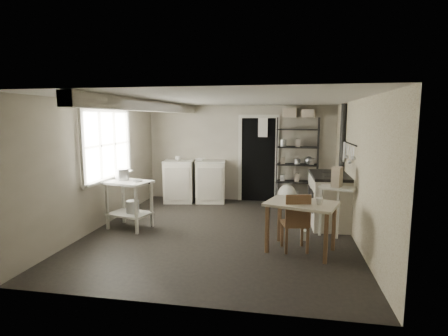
% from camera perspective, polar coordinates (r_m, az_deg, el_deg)
% --- Properties ---
extents(floor, '(5.00, 5.00, 0.00)m').
position_cam_1_polar(floor, '(6.29, -0.49, -10.36)').
color(floor, black).
rests_on(floor, ground).
extents(ceiling, '(5.00, 5.00, 0.00)m').
position_cam_1_polar(ceiling, '(5.97, -0.51, 11.07)').
color(ceiling, beige).
rests_on(ceiling, wall_back).
extents(wall_back, '(4.50, 0.02, 2.30)m').
position_cam_1_polar(wall_back, '(8.48, 2.61, 2.39)').
color(wall_back, '#ABA492').
rests_on(wall_back, ground).
extents(wall_front, '(4.50, 0.02, 2.30)m').
position_cam_1_polar(wall_front, '(3.64, -7.79, -5.32)').
color(wall_front, '#ABA492').
rests_on(wall_front, ground).
extents(wall_left, '(0.02, 5.00, 2.30)m').
position_cam_1_polar(wall_left, '(6.80, -19.47, 0.53)').
color(wall_left, '#ABA492').
rests_on(wall_left, ground).
extents(wall_right, '(0.02, 5.00, 2.30)m').
position_cam_1_polar(wall_right, '(6.03, 21.00, -0.45)').
color(wall_right, '#ABA492').
rests_on(wall_right, ground).
extents(window, '(0.12, 1.76, 1.28)m').
position_cam_1_polar(window, '(6.93, -18.58, 3.61)').
color(window, beige).
rests_on(window, wall_left).
extents(doorway, '(0.96, 0.10, 2.08)m').
position_cam_1_polar(doorway, '(8.42, 5.61, 1.29)').
color(doorway, beige).
rests_on(doorway, ground).
extents(ceiling_beam, '(0.18, 5.00, 0.18)m').
position_cam_1_polar(ceiling_beam, '(6.30, -11.46, 9.84)').
color(ceiling_beam, beige).
rests_on(ceiling_beam, ceiling).
extents(wallpaper_panel, '(0.01, 5.00, 2.30)m').
position_cam_1_polar(wallpaper_panel, '(6.03, 20.91, -0.45)').
color(wallpaper_panel, beige).
rests_on(wallpaper_panel, wall_right).
extents(utensil_rail, '(0.06, 1.20, 0.44)m').
position_cam_1_polar(utensil_rail, '(6.57, 19.69, 3.78)').
color(utensil_rail, '#B9B9BB').
rests_on(utensil_rail, wall_right).
extents(prep_table, '(0.87, 0.72, 0.87)m').
position_cam_1_polar(prep_table, '(6.61, -15.16, -6.12)').
color(prep_table, beige).
rests_on(prep_table, ground).
extents(stockpot, '(0.31, 0.31, 0.27)m').
position_cam_1_polar(stockpot, '(6.67, -16.30, -1.29)').
color(stockpot, '#B9B9BB').
rests_on(stockpot, prep_table).
extents(saucepan, '(0.18, 0.18, 0.10)m').
position_cam_1_polar(saucepan, '(6.43, -13.95, -2.36)').
color(saucepan, '#B9B9BB').
rests_on(saucepan, prep_table).
extents(bucket, '(0.28, 0.28, 0.25)m').
position_cam_1_polar(bucket, '(6.60, -14.69, -6.26)').
color(bucket, '#B9B9BB').
rests_on(bucket, prep_table).
extents(base_cabinets, '(1.60, 0.88, 1.00)m').
position_cam_1_polar(base_cabinets, '(8.44, -4.78, -2.39)').
color(base_cabinets, beige).
rests_on(base_cabinets, ground).
extents(mixing_bowl, '(0.38, 0.38, 0.07)m').
position_cam_1_polar(mixing_bowl, '(8.31, -3.96, 0.92)').
color(mixing_bowl, white).
rests_on(mixing_bowl, base_cabinets).
extents(counter_cup, '(0.15, 0.15, 0.10)m').
position_cam_1_polar(counter_cup, '(8.37, -7.53, 1.03)').
color(counter_cup, white).
rests_on(counter_cup, base_cabinets).
extents(shelf_rack, '(0.97, 0.41, 2.02)m').
position_cam_1_polar(shelf_rack, '(8.24, 11.85, 0.66)').
color(shelf_rack, black).
rests_on(shelf_rack, ground).
extents(shelf_jar, '(0.12, 0.12, 0.20)m').
position_cam_1_polar(shelf_jar, '(8.20, 9.62, 3.65)').
color(shelf_jar, white).
rests_on(shelf_jar, shelf_rack).
extents(storage_box_a, '(0.33, 0.29, 0.21)m').
position_cam_1_polar(storage_box_a, '(8.21, 10.75, 8.09)').
color(storage_box_a, beige).
rests_on(storage_box_a, shelf_rack).
extents(storage_box_b, '(0.33, 0.31, 0.18)m').
position_cam_1_polar(storage_box_b, '(8.20, 13.64, 7.86)').
color(storage_box_b, beige).
rests_on(storage_box_b, shelf_rack).
extents(stove, '(0.72, 1.24, 0.96)m').
position_cam_1_polar(stove, '(6.90, 16.74, -5.24)').
color(stove, beige).
rests_on(stove, ground).
extents(stovepipe, '(0.14, 0.14, 1.55)m').
position_cam_1_polar(stovepipe, '(7.21, 18.82, 4.48)').
color(stovepipe, black).
rests_on(stovepipe, stove).
extents(side_ledge, '(0.64, 0.50, 0.88)m').
position_cam_1_polar(side_ledge, '(6.13, 17.88, -7.04)').
color(side_ledge, beige).
rests_on(side_ledge, ground).
extents(oats_box, '(0.21, 0.25, 0.33)m').
position_cam_1_polar(oats_box, '(6.00, 17.97, -1.70)').
color(oats_box, beige).
rests_on(oats_box, side_ledge).
extents(work_table, '(1.16, 0.97, 0.76)m').
position_cam_1_polar(work_table, '(5.42, 12.43, -9.39)').
color(work_table, beige).
rests_on(work_table, ground).
extents(table_cup, '(0.14, 0.14, 0.10)m').
position_cam_1_polar(table_cup, '(5.23, 15.29, -5.24)').
color(table_cup, white).
rests_on(table_cup, work_table).
extents(chair, '(0.44, 0.46, 0.90)m').
position_cam_1_polar(chair, '(5.43, 11.51, -8.17)').
color(chair, brown).
rests_on(chair, ground).
extents(flour_sack, '(0.49, 0.44, 0.51)m').
position_cam_1_polar(flour_sack, '(8.09, 10.26, -4.54)').
color(flour_sack, white).
rests_on(flour_sack, ground).
extents(floor_crock, '(0.14, 0.14, 0.16)m').
position_cam_1_polar(floor_crock, '(6.02, 12.96, -10.66)').
color(floor_crock, white).
rests_on(floor_crock, ground).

